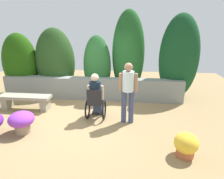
# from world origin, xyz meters

# --- Properties ---
(ground_plane) EXTENTS (12.23, 12.23, 0.00)m
(ground_plane) POSITION_xyz_m (0.00, 0.00, 0.00)
(ground_plane) COLOR #947850
(stone_retaining_wall) EXTENTS (6.42, 0.37, 0.79)m
(stone_retaining_wall) POSITION_xyz_m (0.00, 1.53, 0.39)
(stone_retaining_wall) COLOR gray
(stone_retaining_wall) RESTS_ON ground
(hedge_backdrop) EXTENTS (7.23, 1.13, 3.10)m
(hedge_backdrop) POSITION_xyz_m (0.12, 2.03, 1.33)
(hedge_backdrop) COLOR #1F4C0D
(hedge_backdrop) RESTS_ON ground
(stone_bench) EXTENTS (1.63, 0.41, 0.47)m
(stone_bench) POSITION_xyz_m (-1.90, 0.41, 0.31)
(stone_bench) COLOR gray
(stone_bench) RESTS_ON ground
(person_in_wheelchair) EXTENTS (0.53, 0.66, 1.33)m
(person_in_wheelchair) POSITION_xyz_m (0.44, 0.04, 0.62)
(person_in_wheelchair) COLOR black
(person_in_wheelchair) RESTS_ON ground
(person_standing_companion) EXTENTS (0.49, 0.30, 1.66)m
(person_standing_companion) POSITION_xyz_m (1.34, -0.13, 0.96)
(person_standing_companion) COLOR #3E4568
(person_standing_companion) RESTS_ON ground
(flower_pot_terracotta_by_wall) EXTENTS (0.62, 0.62, 0.56)m
(flower_pot_terracotta_by_wall) POSITION_xyz_m (-1.23, -0.95, 0.32)
(flower_pot_terracotta_by_wall) COLOR gray
(flower_pot_terracotta_by_wall) RESTS_ON ground
(flower_pot_red_accent) EXTENTS (0.48, 0.48, 0.52)m
(flower_pot_red_accent) POSITION_xyz_m (2.56, -1.47, 0.26)
(flower_pot_red_accent) COLOR #B35B35
(flower_pot_red_accent) RESTS_ON ground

